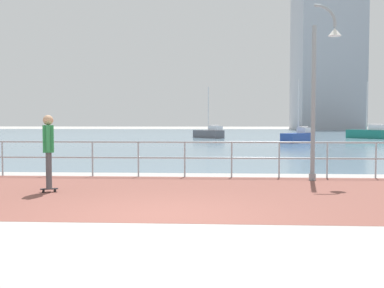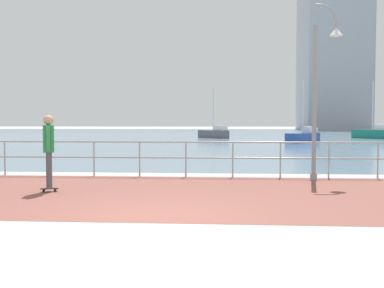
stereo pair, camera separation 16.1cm
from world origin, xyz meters
name	(u,v)px [view 2 (the right image)]	position (x,y,z in m)	size (l,w,h in m)	color
ground	(213,137)	(0.00, 40.00, 0.00)	(220.00, 220.00, 0.00)	#ADAAA5
brick_paving	(175,193)	(0.00, 2.52, 0.00)	(28.00, 6.15, 0.01)	brown
harbor_water	(215,135)	(0.00, 50.59, 0.00)	(180.00, 88.00, 0.00)	slate
waterfront_railing	(186,152)	(0.00, 5.59, 0.74)	(25.25, 0.06, 1.08)	#9EADB7
lamppost	(321,83)	(3.82, 4.95, 2.71)	(0.81, 0.39, 4.91)	gray
skateboarder	(49,146)	(-2.96, 2.50, 1.09)	(0.41, 0.55, 1.81)	black
sailboat_ivory	(304,137)	(7.47, 28.18, 0.48)	(3.13, 3.44, 5.01)	#284799
sailboat_red	(374,133)	(15.96, 37.62, 0.54)	(3.39, 3.96, 5.63)	#197266
sailboat_blue	(214,133)	(0.17, 38.00, 0.50)	(3.29, 3.57, 5.22)	#595960
tower_steel	(332,60)	(24.36, 90.50, 14.96)	(12.82, 15.83, 31.57)	#A3A8B2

